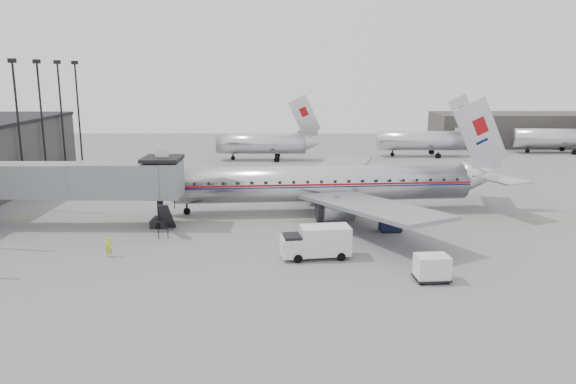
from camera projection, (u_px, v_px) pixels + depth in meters
name	position (u px, v px, depth m)	size (l,w,h in m)	color
ground	(260.00, 238.00, 47.99)	(160.00, 160.00, 0.00)	slate
hangar	(515.00, 129.00, 105.79)	(30.00, 12.00, 6.00)	#363431
apron_line	(295.00, 219.00, 53.84)	(0.15, 60.00, 0.01)	gold
jet_bridge	(78.00, 181.00, 50.74)	(21.00, 6.20, 7.10)	slate
floodlight_masts	(5.00, 125.00, 59.00)	(0.90, 42.25, 15.25)	black
distant_aircraft_near	(263.00, 143.00, 88.44)	(16.39, 3.20, 10.26)	silver
distant_aircraft_mid	(421.00, 140.00, 92.25)	(16.39, 3.20, 10.26)	silver
distant_aircraft_far	(556.00, 137.00, 96.07)	(16.39, 3.20, 10.26)	silver
airliner	(330.00, 183.00, 56.20)	(36.39, 33.59, 11.51)	silver
service_van	(317.00, 242.00, 42.57)	(5.46, 2.75, 2.46)	silver
baggage_cart_navy	(390.00, 222.00, 49.73)	(2.01, 1.58, 1.51)	black
baggage_cart_white	(432.00, 267.00, 37.97)	(2.45, 1.95, 1.81)	silver
ramp_worker	(109.00, 247.00, 42.97)	(0.57, 0.37, 1.55)	#B7DF1A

